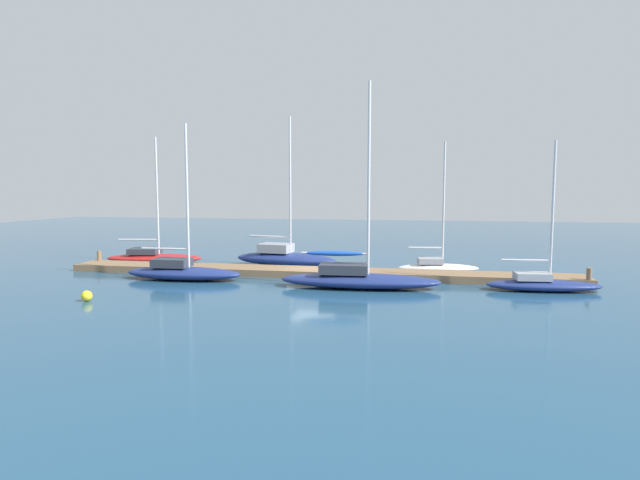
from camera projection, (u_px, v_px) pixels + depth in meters
ground_plane at (314, 276)px, 30.87m from camera, size 120.00×120.00×0.00m
dock_pier at (314, 272)px, 30.85m from camera, size 31.08×2.34×0.43m
dock_piling_near_end at (99, 259)px, 34.63m from camera, size 0.28×0.28×1.07m
dock_piling_far_end at (589, 278)px, 27.00m from camera, size 0.28×0.28×1.07m
sailboat_0 at (153, 256)px, 36.54m from camera, size 7.12×3.36×8.93m
sailboat_1 at (182, 271)px, 29.51m from camera, size 6.95×2.17×8.93m
sailboat_2 at (284, 257)px, 34.92m from camera, size 7.52×3.21×10.07m
sailboat_3 at (358, 277)px, 26.97m from camera, size 8.59×2.61×10.75m
sailboat_4 at (437, 266)px, 32.02m from camera, size 5.23×2.25×8.18m
sailboat_5 at (542, 283)px, 26.17m from camera, size 5.87×1.94×7.68m
mooring_buoy_yellow at (87, 296)px, 23.76m from camera, size 0.51×0.51×0.51m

